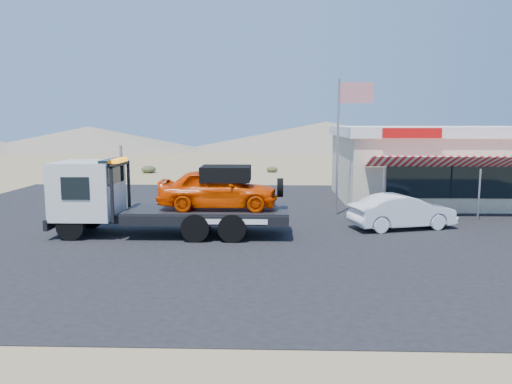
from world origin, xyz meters
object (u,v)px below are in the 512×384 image
tow_truck (165,194)px  flagpole (343,131)px  jerky_store (436,163)px  white_sedan (402,211)px

tow_truck → flagpole: (7.06, 4.19, 2.24)m
jerky_store → flagpole: (-5.57, -4.47, 1.77)m
tow_truck → white_sedan: bearing=8.6°
jerky_store → flagpole: size_ratio=1.73×
white_sedan → jerky_store: jerky_store is taller
tow_truck → white_sedan: tow_truck is taller
white_sedan → jerky_store: 8.24m
jerky_store → flagpole: 7.36m
flagpole → jerky_store: bearing=38.8°
tow_truck → jerky_store: (12.62, 8.67, 0.47)m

